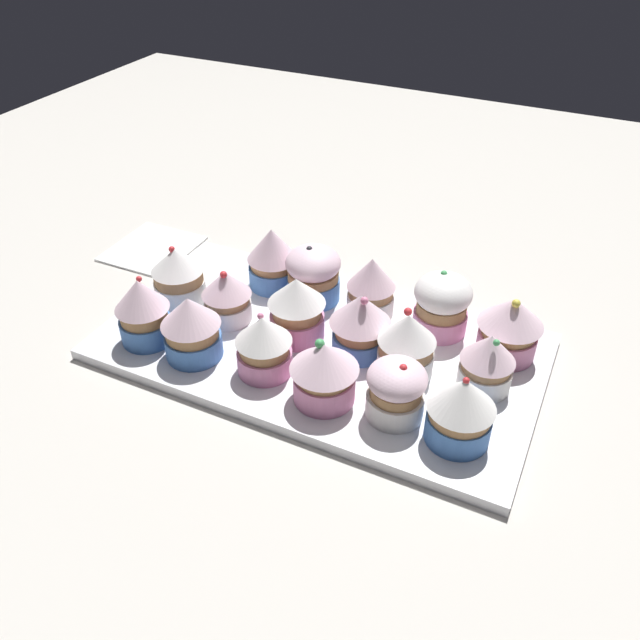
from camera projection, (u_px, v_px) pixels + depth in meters
ground_plane at (320, 361)px, 71.70cm from camera, size 180.00×180.00×3.00cm
baking_tray at (320, 346)px, 70.43cm from camera, size 46.72×25.61×1.20cm
cupcake_0 at (143, 310)px, 68.18cm from camera, size 5.71×5.71×7.83cm
cupcake_1 at (191, 327)px, 66.28cm from camera, size 6.18×6.18×7.17cm
cupcake_2 at (264, 344)px, 64.45cm from camera, size 5.74×5.74×6.87cm
cupcake_3 at (324, 371)px, 61.09cm from camera, size 6.64×6.64×6.96cm
cupcake_4 at (396, 389)px, 59.62cm from camera, size 5.61×5.61×6.33cm
cupcake_5 at (461, 409)px, 56.88cm from camera, size 6.15×6.15×7.19cm
cupcake_6 at (178, 275)px, 74.23cm from camera, size 5.99×5.99×7.26cm
cupcake_7 at (227, 295)px, 71.61cm from camera, size 5.55×5.55×6.51cm
cupcake_8 at (298, 306)px, 69.00cm from camera, size 6.19×6.19×7.37cm
cupcake_9 at (360, 322)px, 66.66cm from camera, size 6.42×6.42×7.39cm
cupcake_10 at (407, 344)px, 64.01cm from camera, size 5.83×5.83×7.50cm
cupcake_11 at (487, 361)px, 62.55cm from camera, size 5.38×5.38×6.62cm
cupcake_12 at (273, 257)px, 76.72cm from camera, size 6.03×6.03×7.60cm
cupcake_13 at (313, 274)px, 74.67cm from camera, size 6.38×6.38×6.98cm
cupcake_14 at (371, 286)px, 72.24cm from camera, size 5.49×5.49×7.18cm
cupcake_15 at (442, 303)px, 69.76cm from camera, size 6.22×6.22×7.23cm
cupcake_16 at (510, 326)px, 66.30cm from camera, size 6.72×6.72×7.32cm
napkin at (152, 248)px, 87.80cm from camera, size 10.56×11.46×0.60cm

